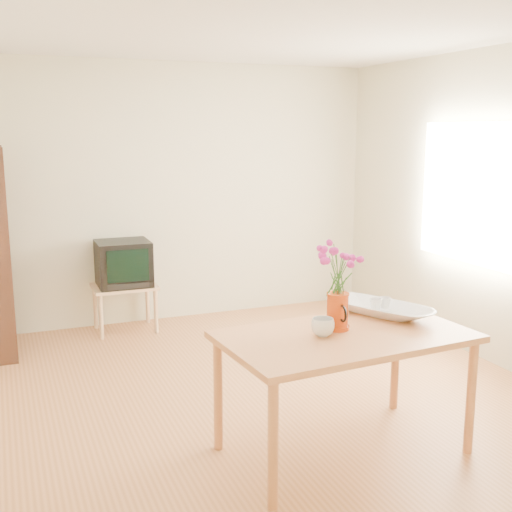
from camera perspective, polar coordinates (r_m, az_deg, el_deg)
name	(u,v)px	position (r m, az deg, el deg)	size (l,w,h in m)	color
room	(276,221)	(4.52, 1.75, 3.10)	(4.50, 4.50, 4.50)	#A26439
table	(345,346)	(3.88, 7.93, -7.92)	(1.52, 0.94, 0.75)	#B76D3E
tv_stand	(125,292)	(6.35, -11.61, -3.18)	(0.60, 0.45, 0.46)	tan
pitcher	(337,313)	(3.90, 7.24, -5.01)	(0.15, 0.23, 0.23)	#C13B0B
flowers	(339,265)	(3.83, 7.36, -0.76)	(0.26, 0.26, 0.37)	#D131A0
mug	(323,327)	(3.78, 5.96, -6.31)	(0.14, 0.14, 0.11)	white
bowl	(382,282)	(4.22, 11.12, -2.28)	(0.47, 0.47, 0.44)	white
teacup_a	(376,289)	(4.21, 10.64, -2.91)	(0.07, 0.07, 0.07)	white
teacup_b	(386,288)	(4.27, 11.45, -2.77)	(0.07, 0.07, 0.06)	white
television	(123,262)	(6.30, -11.73, -0.56)	(0.50, 0.47, 0.43)	black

